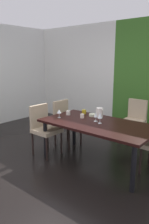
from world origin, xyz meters
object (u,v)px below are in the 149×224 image
object	(u,v)px
cup_south	(68,113)
pitcher_left	(100,112)
dining_table	(98,127)
wine_glass_right	(59,111)
serving_bowl_north	(92,115)
cup_near_shelf	(82,116)
wine_glass_center	(100,116)
cup_corner	(84,112)
chair_left_far	(65,120)
chair_left_near	(44,126)
wine_glass_east	(96,115)
chair_head_far	(135,118)

from	to	relation	value
cup_south	pitcher_left	size ratio (longest dim) A/B	0.47
dining_table	wine_glass_right	size ratio (longest dim) A/B	12.33
serving_bowl_north	cup_near_shelf	size ratio (longest dim) A/B	1.60
wine_glass_center	cup_corner	world-z (taller)	wine_glass_center
serving_bowl_north	cup_south	world-z (taller)	cup_south
dining_table	chair_left_far	bearing A→B (deg)	163.34
chair_left_near	pitcher_left	distance (m)	1.07
dining_table	wine_glass_center	distance (m)	0.21
wine_glass_east	cup_corner	world-z (taller)	wine_glass_east
chair_head_far	wine_glass_right	size ratio (longest dim) A/B	5.99
cup_south	chair_left_far	bearing A→B (deg)	141.70
chair_left_far	cup_corner	world-z (taller)	chair_left_far
chair_left_far	cup_corner	size ratio (longest dim) A/B	11.32
dining_table	cup_corner	xyz separation A→B (m)	(-0.54, 0.34, 0.11)
chair_left_near	cup_near_shelf	bearing A→B (deg)	121.32
chair_left_far	wine_glass_right	distance (m)	0.63
chair_left_far	serving_bowl_north	xyz separation A→B (m)	(0.68, -0.00, 0.21)
chair_left_far	wine_glass_center	xyz separation A→B (m)	(1.05, -0.31, 0.32)
chair_left_far	pitcher_left	distance (m)	0.86
dining_table	cup_near_shelf	world-z (taller)	cup_near_shelf
dining_table	wine_glass_east	bearing A→B (deg)	146.68
dining_table	chair_left_near	xyz separation A→B (m)	(-1.00, -0.30, -0.12)
pitcher_left	serving_bowl_north	bearing A→B (deg)	-162.66
dining_table	chair_head_far	xyz separation A→B (m)	(0.05, 1.35, -0.12)
chair_left_far	wine_glass_center	world-z (taller)	chair_left_far
cup_corner	pitcher_left	xyz separation A→B (m)	(0.36, 0.00, 0.05)
chair_head_far	pitcher_left	xyz separation A→B (m)	(-0.23, -1.01, 0.28)
cup_corner	cup_south	size ratio (longest dim) A/B	1.01
wine_glass_center	cup_corner	bearing A→B (deg)	149.75
serving_bowl_north	cup_corner	xyz separation A→B (m)	(-0.22, 0.04, 0.02)
serving_bowl_north	cup_corner	distance (m)	0.23
chair_left_far	cup_near_shelf	xyz separation A→B (m)	(0.62, -0.22, 0.23)
wine_glass_right	wine_glass_east	distance (m)	0.68
wine_glass_center	wine_glass_east	world-z (taller)	wine_glass_center
chair_head_far	wine_glass_east	world-z (taller)	chair_head_far
chair_left_near	wine_glass_east	bearing A→B (deg)	110.62
wine_glass_east	cup_south	size ratio (longest dim) A/B	1.94
wine_glass_center	wine_glass_east	distance (m)	0.14
wine_glass_center	serving_bowl_north	distance (m)	0.49
chair_head_far	chair_left_far	size ratio (longest dim) A/B	0.99
cup_corner	cup_south	world-z (taller)	cup_corner
chair_left_far	wine_glass_right	size ratio (longest dim) A/B	6.03
wine_glass_right	serving_bowl_north	world-z (taller)	wine_glass_right
chair_left_near	chair_left_far	xyz separation A→B (m)	(0.00, 0.60, -0.00)
dining_table	cup_corner	world-z (taller)	cup_corner
wine_glass_right	cup_near_shelf	xyz separation A→B (m)	(0.34, 0.25, -0.08)
dining_table	wine_glass_center	size ratio (longest dim) A/B	10.74
chair_left_near	pitcher_left	xyz separation A→B (m)	(0.82, 0.64, 0.28)
wine_glass_center	serving_bowl_north	world-z (taller)	wine_glass_center
chair_left_near	wine_glass_right	distance (m)	0.43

